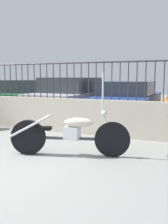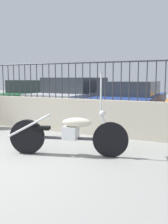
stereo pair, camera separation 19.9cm
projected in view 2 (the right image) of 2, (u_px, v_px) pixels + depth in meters
low_wall at (72, 116)px, 6.53m from camera, size 9.19×0.18×0.90m
fence_railing at (72, 75)px, 6.39m from camera, size 9.19×0.04×0.92m
motorcycle_dark_grey at (63, 133)px, 4.61m from camera, size 2.18×0.83×1.54m
car_green at (40, 96)px, 10.52m from camera, size 2.19×4.42×1.35m
car_silver at (78, 97)px, 9.32m from camera, size 2.05×4.44×1.44m
car_blue at (132, 101)px, 8.36m from camera, size 1.76×4.27×1.32m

